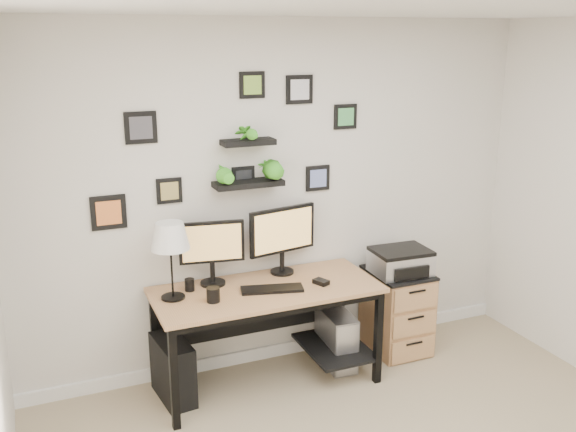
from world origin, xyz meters
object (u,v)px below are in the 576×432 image
file_cabinet (397,311)px  table_lamp (170,238)px  monitor_left (212,248)px  pc_tower_grey (336,338)px  desk (269,302)px  printer (401,261)px  pc_tower_black (173,370)px  mug (213,295)px  monitor_right (282,235)px

file_cabinet → table_lamp: bearing=-179.5°
monitor_left → pc_tower_grey: (0.92, -0.15, -0.81)m
desk → printer: (1.11, 0.02, 0.14)m
pc_tower_grey → file_cabinet: (0.56, 0.04, 0.12)m
pc_tower_black → printer: (1.83, -0.01, 0.55)m
monitor_left → table_lamp: (-0.32, -0.13, 0.15)m
table_lamp → printer: table_lamp is taller
mug → pc_tower_grey: (1.01, 0.14, -0.58)m
table_lamp → monitor_right: bearing=9.9°
monitor_right → table_lamp: 0.89m
desk → monitor_left: monitor_left is taller
monitor_right → desk: bearing=-133.3°
table_lamp → pc_tower_black: bearing=-163.4°
monitor_right → mug: size_ratio=5.41×
desk → pc_tower_black: bearing=177.4°
monitor_right → file_cabinet: bearing=-8.2°
pc_tower_grey → monitor_right: bearing=155.3°
pc_tower_grey → file_cabinet: file_cabinet is taller
table_lamp → file_cabinet: (1.81, 0.02, -0.85)m
pc_tower_black → pc_tower_grey: (1.27, -0.01, -0.00)m
desk → monitor_right: monitor_right is taller
monitor_left → mug: size_ratio=4.68×
pc_tower_grey → file_cabinet: size_ratio=0.67×
monitor_left → pc_tower_grey: monitor_left is taller
table_lamp → pc_tower_grey: size_ratio=1.19×
pc_tower_grey → printer: size_ratio=1.00×
mug → file_cabinet: 1.65m
monitor_left → desk: bearing=-25.4°
printer → monitor_left: bearing=174.2°
monitor_right → pc_tower_grey: 0.93m
monitor_right → file_cabinet: (0.94, -0.13, -0.72)m
desk → table_lamp: bearing=176.5°
monitor_left → printer: 1.51m
monitor_right → printer: (0.93, -0.17, -0.28)m
mug → pc_tower_black: bearing=149.7°
desk → mug: (-0.45, -0.12, 0.17)m
file_cabinet → printer: size_ratio=1.50×
file_cabinet → mug: bearing=-173.4°
desk → file_cabinet: desk is taller
mug → monitor_left: bearing=74.1°
desk → pc_tower_grey: 0.69m
pc_tower_black → printer: size_ratio=0.98×
file_cabinet → printer: (-0.01, -0.03, 0.43)m
pc_tower_black → desk: bearing=-9.2°
monitor_right → pc_tower_black: 1.23m
monitor_left → pc_tower_grey: bearing=-9.4°
pc_tower_black → printer: bearing=-6.9°
desk → pc_tower_black: desk is taller
printer → file_cabinet: bearing=73.7°
pc_tower_black → mug: bearing=-36.9°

